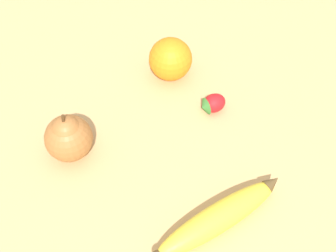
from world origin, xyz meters
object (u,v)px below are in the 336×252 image
at_px(pear, 68,137).
at_px(strawberry, 213,104).
at_px(orange, 170,59).
at_px(banana, 219,217).

bearing_deg(pear, strawberry, -88.25).
bearing_deg(strawberry, orange, -76.50).
relative_size(orange, strawberry, 1.63).
bearing_deg(orange, strawberry, -159.22).
relative_size(pear, strawberry, 1.97).
distance_m(banana, orange, 0.31).
bearing_deg(banana, orange, 69.61).
distance_m(banana, strawberry, 0.22).
height_order(banana, pear, pear).
relative_size(banana, orange, 2.83).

